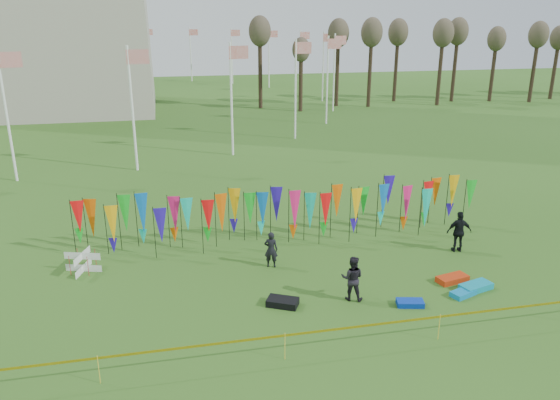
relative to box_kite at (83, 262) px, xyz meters
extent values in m
plane|color=#2D5718|center=(8.40, -5.80, -0.42)|extent=(160.00, 160.00, 0.00)
cylinder|color=white|center=(22.40, 42.20, 3.58)|extent=(0.16, 0.16, 8.00)
plane|color=red|center=(23.00, 42.20, 6.88)|extent=(1.40, 0.00, 1.40)
cylinder|color=white|center=(21.44, 49.44, 3.58)|extent=(0.16, 0.16, 8.00)
plane|color=red|center=(22.04, 49.44, 6.88)|extent=(1.40, 0.00, 1.40)
cylinder|color=white|center=(18.65, 56.20, 3.58)|extent=(0.16, 0.16, 8.00)
plane|color=red|center=(19.25, 56.20, 6.88)|extent=(1.40, 0.00, 1.40)
cylinder|color=white|center=(14.20, 62.00, 3.58)|extent=(0.16, 0.16, 8.00)
plane|color=red|center=(14.80, 62.00, 6.88)|extent=(1.40, 0.00, 1.40)
cylinder|color=white|center=(8.40, 66.45, 3.58)|extent=(0.16, 0.16, 8.00)
plane|color=red|center=(9.00, 66.45, 6.88)|extent=(1.40, 0.00, 1.40)
cylinder|color=white|center=(1.64, 69.24, 3.58)|extent=(0.16, 0.16, 8.00)
plane|color=red|center=(2.24, 69.24, 6.88)|extent=(1.40, 0.00, 1.40)
cylinder|color=white|center=(-5.60, 70.20, 3.58)|extent=(0.16, 0.16, 8.00)
plane|color=red|center=(-5.00, 70.20, 6.88)|extent=(1.40, 0.00, 1.40)
cylinder|color=white|center=(-12.85, 69.24, 3.58)|extent=(0.16, 0.16, 8.00)
plane|color=red|center=(-12.25, 69.24, 6.88)|extent=(1.40, 0.00, 1.40)
cylinder|color=white|center=(-5.60, 14.20, 3.58)|extent=(0.16, 0.16, 8.00)
plane|color=red|center=(-5.00, 14.20, 6.88)|extent=(1.40, 0.00, 1.40)
cylinder|color=white|center=(1.64, 15.15, 3.58)|extent=(0.16, 0.16, 8.00)
plane|color=red|center=(2.24, 15.15, 6.88)|extent=(1.40, 0.00, 1.40)
cylinder|color=white|center=(8.40, 17.95, 3.58)|extent=(0.16, 0.16, 8.00)
plane|color=red|center=(9.00, 17.95, 6.88)|extent=(1.40, 0.00, 1.40)
cylinder|color=white|center=(14.20, 22.40, 3.58)|extent=(0.16, 0.16, 8.00)
plane|color=red|center=(14.80, 22.40, 6.88)|extent=(1.40, 0.00, 1.40)
cylinder|color=white|center=(18.65, 28.20, 3.58)|extent=(0.16, 0.16, 8.00)
plane|color=red|center=(19.25, 28.20, 6.88)|extent=(1.40, 0.00, 1.40)
cylinder|color=white|center=(21.44, 34.95, 3.58)|extent=(0.16, 0.16, 8.00)
plane|color=red|center=(22.04, 34.95, 6.88)|extent=(1.40, 0.00, 1.40)
cylinder|color=black|center=(-0.60, 1.34, 0.79)|extent=(0.03, 0.03, 2.42)
cone|color=#FF0E11|center=(-0.32, 1.34, 1.12)|extent=(0.64, 0.64, 1.60)
cylinder|color=black|center=(0.06, 1.34, 0.79)|extent=(0.03, 0.03, 2.42)
cone|color=#F15D07|center=(0.34, 1.34, 1.12)|extent=(0.64, 0.64, 1.60)
cylinder|color=black|center=(0.73, 1.34, 0.79)|extent=(0.03, 0.03, 2.42)
cone|color=#FFAD0D|center=(1.01, 1.34, 1.12)|extent=(0.64, 0.64, 1.60)
cylinder|color=black|center=(1.40, 1.34, 0.79)|extent=(0.03, 0.03, 2.42)
cone|color=green|center=(1.68, 1.34, 1.12)|extent=(0.64, 0.64, 1.60)
cylinder|color=black|center=(2.06, 1.34, 0.79)|extent=(0.03, 0.03, 2.42)
cone|color=blue|center=(2.34, 1.34, 1.12)|extent=(0.64, 0.64, 1.60)
cylinder|color=black|center=(2.73, 1.34, 0.79)|extent=(0.03, 0.03, 2.42)
cone|color=#2C14B0|center=(3.01, 1.34, 1.12)|extent=(0.64, 0.64, 1.60)
cylinder|color=black|center=(3.40, 1.34, 0.79)|extent=(0.03, 0.03, 2.42)
cone|color=#F61B70|center=(3.68, 1.34, 1.12)|extent=(0.64, 0.64, 1.60)
cylinder|color=black|center=(4.06, 1.34, 0.79)|extent=(0.03, 0.03, 2.42)
cone|color=#0DC5AC|center=(4.34, 1.34, 1.12)|extent=(0.64, 0.64, 1.60)
cylinder|color=black|center=(4.73, 1.34, 0.79)|extent=(0.03, 0.03, 2.42)
cone|color=#FF0E11|center=(5.01, 1.34, 1.12)|extent=(0.64, 0.64, 1.60)
cylinder|color=black|center=(5.40, 1.34, 0.79)|extent=(0.03, 0.03, 2.42)
cone|color=#F15D07|center=(5.68, 1.34, 1.12)|extent=(0.64, 0.64, 1.60)
cylinder|color=black|center=(6.06, 1.34, 0.79)|extent=(0.03, 0.03, 2.42)
cone|color=#FFAD0D|center=(6.34, 1.34, 1.12)|extent=(0.64, 0.64, 1.60)
cylinder|color=black|center=(6.73, 1.34, 0.79)|extent=(0.03, 0.03, 2.42)
cone|color=green|center=(7.01, 1.34, 1.12)|extent=(0.64, 0.64, 1.60)
cylinder|color=black|center=(7.40, 1.34, 0.79)|extent=(0.03, 0.03, 2.42)
cone|color=blue|center=(7.68, 1.34, 1.12)|extent=(0.64, 0.64, 1.60)
cylinder|color=black|center=(8.06, 1.34, 0.79)|extent=(0.03, 0.03, 2.42)
cone|color=#2C14B0|center=(8.34, 1.34, 1.12)|extent=(0.64, 0.64, 1.60)
cylinder|color=black|center=(8.73, 1.34, 0.79)|extent=(0.03, 0.03, 2.42)
cone|color=#F61B70|center=(9.01, 1.34, 1.12)|extent=(0.64, 0.64, 1.60)
cylinder|color=black|center=(9.40, 1.34, 0.79)|extent=(0.03, 0.03, 2.42)
cone|color=#0DC5AC|center=(9.68, 1.34, 1.12)|extent=(0.64, 0.64, 1.60)
cylinder|color=black|center=(10.06, 1.34, 0.79)|extent=(0.03, 0.03, 2.42)
cone|color=#FF0E11|center=(10.34, 1.34, 1.12)|extent=(0.64, 0.64, 1.60)
cylinder|color=black|center=(10.73, 1.34, 0.79)|extent=(0.03, 0.03, 2.42)
cone|color=#F15D07|center=(11.01, 1.34, 1.12)|extent=(0.64, 0.64, 1.60)
cylinder|color=black|center=(11.40, 1.34, 0.79)|extent=(0.03, 0.03, 2.42)
cone|color=#FFAD0D|center=(11.68, 1.34, 1.12)|extent=(0.64, 0.64, 1.60)
cylinder|color=black|center=(12.06, 1.34, 0.79)|extent=(0.03, 0.03, 2.42)
cone|color=green|center=(12.34, 1.34, 1.12)|extent=(0.64, 0.64, 1.60)
cylinder|color=black|center=(12.73, 1.34, 0.79)|extent=(0.03, 0.03, 2.42)
cone|color=blue|center=(13.01, 1.34, 1.12)|extent=(0.64, 0.64, 1.60)
cylinder|color=black|center=(13.40, 1.34, 0.79)|extent=(0.03, 0.03, 2.42)
cone|color=#2C14B0|center=(13.68, 1.34, 1.12)|extent=(0.64, 0.64, 1.60)
cylinder|color=black|center=(14.06, 1.34, 0.79)|extent=(0.03, 0.03, 2.42)
cone|color=#F61B70|center=(14.34, 1.34, 1.12)|extent=(0.64, 0.64, 1.60)
cylinder|color=black|center=(14.73, 1.34, 0.79)|extent=(0.03, 0.03, 2.42)
cone|color=#0DC5AC|center=(15.01, 1.34, 1.12)|extent=(0.64, 0.64, 1.60)
cylinder|color=black|center=(15.40, 1.34, 0.79)|extent=(0.03, 0.03, 2.42)
cone|color=#FF0E11|center=(15.68, 1.34, 1.12)|extent=(0.64, 0.64, 1.60)
cylinder|color=black|center=(16.06, 1.34, 0.79)|extent=(0.03, 0.03, 2.42)
cone|color=#F15D07|center=(16.34, 1.34, 1.12)|extent=(0.64, 0.64, 1.60)
cylinder|color=black|center=(16.73, 1.34, 0.79)|extent=(0.03, 0.03, 2.42)
cone|color=#FFAD0D|center=(17.01, 1.34, 1.12)|extent=(0.64, 0.64, 1.60)
cylinder|color=black|center=(17.40, 1.34, 0.79)|extent=(0.03, 0.03, 2.42)
cone|color=green|center=(17.68, 1.34, 1.12)|extent=(0.64, 0.64, 1.60)
cube|color=#E1CD04|center=(8.40, -7.45, 0.40)|extent=(26.00, 0.01, 0.08)
cylinder|color=yellow|center=(1.40, -7.45, 0.03)|extent=(0.02, 0.02, 0.90)
cylinder|color=yellow|center=(6.40, -7.45, 0.03)|extent=(0.02, 0.02, 0.90)
cylinder|color=yellow|center=(11.40, -7.45, 0.03)|extent=(0.02, 0.02, 0.90)
cylinder|color=#3C2D1E|center=(14.40, 38.20, 2.78)|extent=(0.44, 0.44, 6.40)
ellipsoid|color=brown|center=(14.40, 38.20, 6.14)|extent=(1.92, 1.92, 2.56)
cylinder|color=#3C2D1E|center=(18.40, 38.20, 2.78)|extent=(0.44, 0.44, 6.40)
ellipsoid|color=brown|center=(18.40, 38.20, 6.14)|extent=(1.92, 1.92, 2.56)
cylinder|color=#3C2D1E|center=(22.40, 38.20, 2.78)|extent=(0.44, 0.44, 6.40)
ellipsoid|color=brown|center=(22.40, 38.20, 6.14)|extent=(1.92, 1.92, 2.56)
cylinder|color=#3C2D1E|center=(26.40, 38.20, 2.78)|extent=(0.44, 0.44, 6.40)
ellipsoid|color=brown|center=(26.40, 38.20, 6.14)|extent=(1.92, 1.92, 2.56)
cylinder|color=#3C2D1E|center=(30.40, 38.20, 2.78)|extent=(0.44, 0.44, 6.40)
ellipsoid|color=brown|center=(30.40, 38.20, 6.14)|extent=(1.92, 1.92, 2.56)
cylinder|color=#3C2D1E|center=(34.40, 38.20, 2.78)|extent=(0.44, 0.44, 6.40)
ellipsoid|color=brown|center=(34.40, 38.20, 6.14)|extent=(1.92, 1.92, 2.56)
cylinder|color=#3C2D1E|center=(38.40, 38.20, 2.78)|extent=(0.44, 0.44, 6.40)
ellipsoid|color=brown|center=(38.40, 38.20, 6.14)|extent=(1.92, 1.92, 2.56)
cylinder|color=#3C2D1E|center=(42.40, 38.20, 2.78)|extent=(0.44, 0.44, 6.40)
ellipsoid|color=brown|center=(42.40, 38.20, 6.14)|extent=(1.92, 1.92, 2.56)
cylinder|color=#3C2D1E|center=(46.40, 38.20, 2.78)|extent=(0.44, 0.44, 6.40)
ellipsoid|color=brown|center=(46.40, 38.20, 6.14)|extent=(1.92, 1.92, 2.56)
cylinder|color=#3C2D1E|center=(50.40, 38.20, 2.78)|extent=(0.44, 0.44, 6.40)
ellipsoid|color=brown|center=(50.40, 38.20, 6.14)|extent=(1.92, 1.92, 2.56)
cylinder|color=red|center=(-0.37, -0.37, 0.00)|extent=(0.02, 0.02, 0.84)
cylinder|color=red|center=(0.37, -0.37, 0.00)|extent=(0.02, 0.02, 0.84)
cylinder|color=red|center=(-0.37, 0.37, 0.00)|extent=(0.02, 0.02, 0.84)
cylinder|color=red|center=(0.37, 0.37, 0.00)|extent=(0.02, 0.02, 0.84)
imported|color=black|center=(7.43, -1.13, 0.34)|extent=(0.65, 0.56, 1.52)
imported|color=black|center=(9.74, -4.40, 0.42)|extent=(0.95, 0.78, 1.68)
imported|color=black|center=(15.66, -1.34, 0.49)|extent=(1.15, 0.78, 1.82)
cube|color=#0D84C5|center=(13.84, -5.02, -0.33)|extent=(1.08, 0.80, 0.19)
cube|color=#0B34B4|center=(11.62, -5.28, -0.32)|extent=(1.03, 0.69, 0.20)
cube|color=red|center=(14.01, -3.91, -0.31)|extent=(1.33, 0.82, 0.23)
cube|color=black|center=(7.21, -4.31, -0.30)|extent=(1.25, 1.06, 0.25)
cube|color=#0C93B1|center=(14.54, -4.69, -0.30)|extent=(1.36, 0.91, 0.24)
camera|label=1|loc=(3.49, -21.00, 9.33)|focal=35.00mm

